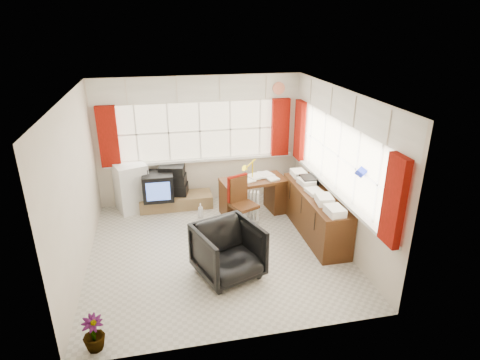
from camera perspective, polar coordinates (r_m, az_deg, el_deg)
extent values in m
plane|color=beige|center=(6.61, -3.24, -9.78)|extent=(4.00, 4.00, 0.00)
plane|color=beige|center=(7.92, -5.69, 5.60)|extent=(4.00, 0.00, 4.00)
plane|color=beige|center=(4.28, 0.60, -9.44)|extent=(4.00, 0.00, 4.00)
plane|color=beige|center=(6.11, -22.37, -1.13)|extent=(0.00, 4.00, 4.00)
plane|color=beige|center=(6.61, 13.90, 1.66)|extent=(0.00, 4.00, 4.00)
plane|color=white|center=(5.70, -3.79, 12.09)|extent=(4.00, 4.00, 0.00)
plane|color=beige|center=(7.85, -5.73, 6.96)|extent=(3.60, 0.00, 3.60)
cube|color=white|center=(7.98, -5.54, 2.86)|extent=(3.70, 0.12, 0.05)
cube|color=white|center=(7.81, -14.55, 6.28)|extent=(0.03, 0.02, 1.10)
cube|color=white|center=(7.80, -10.13, 6.63)|extent=(0.03, 0.02, 1.10)
cube|color=white|center=(7.84, -5.72, 6.94)|extent=(0.03, 0.02, 1.10)
cube|color=white|center=(7.92, -1.37, 7.20)|extent=(0.03, 0.02, 1.10)
cube|color=white|center=(8.05, 2.86, 7.43)|extent=(0.03, 0.02, 1.10)
plane|color=beige|center=(6.54, 13.90, 3.29)|extent=(0.00, 3.60, 3.60)
cube|color=white|center=(6.73, 13.15, -1.41)|extent=(0.12, 3.70, 0.05)
cube|color=white|center=(5.55, 19.00, -0.70)|extent=(0.02, 0.03, 1.10)
cube|color=white|center=(6.03, 16.20, 1.45)|extent=(0.02, 0.03, 1.10)
cube|color=white|center=(6.53, 13.82, 3.28)|extent=(0.02, 0.03, 1.10)
cube|color=white|center=(7.05, 11.78, 4.84)|extent=(0.02, 0.03, 1.10)
cube|color=white|center=(7.58, 10.02, 6.18)|extent=(0.02, 0.03, 1.10)
cube|color=#930E08|center=(7.78, -18.25, 5.85)|extent=(0.35, 0.10, 1.15)
cube|color=#930E08|center=(8.09, 5.75, 7.46)|extent=(0.35, 0.10, 1.15)
cube|color=#930E08|center=(7.91, 8.49, 6.99)|extent=(0.10, 0.35, 1.15)
cube|color=#930E08|center=(5.13, 21.07, -2.83)|extent=(0.10, 0.35, 1.15)
cube|color=white|center=(7.66, -5.94, 12.70)|extent=(3.95, 0.08, 0.48)
cube|color=white|center=(6.33, 14.40, 10.15)|extent=(0.08, 3.95, 0.48)
cube|color=#472310|center=(7.47, 1.93, -0.08)|extent=(1.27, 0.74, 0.06)
cube|color=#472310|center=(7.47, -1.44, -3.00)|extent=(0.35, 0.57, 0.64)
cube|color=#472310|center=(7.77, 5.09, -2.03)|extent=(0.35, 0.57, 0.64)
cube|color=white|center=(7.46, 1.93, 0.19)|extent=(0.24, 0.30, 0.02)
cube|color=white|center=(7.45, 1.93, 0.22)|extent=(0.24, 0.30, 0.02)
cube|color=white|center=(7.45, 1.93, 0.25)|extent=(0.24, 0.30, 0.02)
cube|color=white|center=(7.45, 1.93, 0.28)|extent=(0.24, 0.30, 0.02)
cube|color=white|center=(7.45, 1.93, 0.31)|extent=(0.24, 0.30, 0.02)
cube|color=white|center=(7.45, 1.93, 0.33)|extent=(0.24, 0.30, 0.02)
cylinder|color=yellow|center=(7.45, 1.76, 0.18)|extent=(0.09, 0.09, 0.02)
cylinder|color=yellow|center=(7.39, 1.78, 1.46)|extent=(0.02, 0.02, 0.36)
cone|color=yellow|center=(7.34, 1.79, 2.48)|extent=(0.16, 0.15, 0.14)
cube|color=black|center=(7.14, 0.60, -6.98)|extent=(0.54, 0.54, 0.04)
cylinder|color=silver|center=(7.03, 0.61, -5.43)|extent=(0.05, 0.05, 0.47)
cube|color=#472310|center=(6.93, 0.62, -3.71)|extent=(0.52, 0.51, 0.05)
cube|color=#472310|center=(6.97, -0.35, -1.25)|extent=(0.35, 0.19, 0.45)
cube|color=#930E08|center=(6.96, -0.35, -1.12)|extent=(0.39, 0.21, 0.47)
imported|color=black|center=(5.81, -1.69, -10.08)|extent=(1.09, 1.11, 0.79)
cube|color=white|center=(7.38, 1.07, -5.72)|extent=(0.44, 0.30, 0.08)
cube|color=white|center=(7.27, -0.37, -3.46)|extent=(0.07, 0.12, 0.54)
cube|color=white|center=(7.26, 0.11, -3.49)|extent=(0.07, 0.12, 0.54)
cube|color=white|center=(7.25, 0.60, -3.52)|extent=(0.07, 0.12, 0.54)
cube|color=white|center=(7.24, 1.08, -3.56)|extent=(0.07, 0.12, 0.54)
cube|color=white|center=(7.24, 1.57, -3.59)|extent=(0.07, 0.12, 0.54)
cube|color=white|center=(7.23, 2.06, -3.62)|extent=(0.07, 0.12, 0.54)
cube|color=white|center=(7.22, 2.54, -3.65)|extent=(0.07, 0.12, 0.54)
cube|color=#472310|center=(7.02, 10.57, -4.63)|extent=(0.50, 2.00, 0.75)
cube|color=white|center=(6.17, 13.34, -4.37)|extent=(0.24, 0.32, 0.10)
cube|color=white|center=(6.49, 11.89, -2.85)|extent=(0.24, 0.32, 0.10)
cube|color=white|center=(6.83, 10.58, -1.47)|extent=(0.24, 0.32, 0.10)
cube|color=white|center=(7.17, 9.40, -0.22)|extent=(0.24, 0.32, 0.10)
cube|color=white|center=(7.51, 8.33, 0.91)|extent=(0.24, 0.32, 0.10)
cube|color=black|center=(7.24, 9.73, 0.02)|extent=(0.27, 0.34, 0.11)
cube|color=#A68A53|center=(8.02, -9.06, -2.97)|extent=(1.40, 0.50, 0.25)
cube|color=black|center=(7.79, -11.56, -0.84)|extent=(0.58, 0.53, 0.52)
cube|color=#5176E5|center=(7.54, -11.55, -1.62)|extent=(0.44, 0.03, 0.35)
cube|color=black|center=(8.00, -9.49, -1.26)|extent=(0.63, 0.47, 0.21)
cube|color=black|center=(7.93, -9.58, 0.07)|extent=(0.58, 0.44, 0.20)
cube|color=black|center=(7.86, -9.67, 1.37)|extent=(0.53, 0.42, 0.19)
cube|color=white|center=(7.98, -15.18, -0.96)|extent=(0.70, 0.70, 0.93)
cube|color=silver|center=(7.75, -12.90, -0.33)|extent=(0.03, 0.03, 0.49)
imported|color=white|center=(7.55, -5.63, -4.33)|extent=(0.12, 0.12, 0.28)
imported|color=#89CCC8|center=(7.89, -6.62, -3.57)|extent=(0.08, 0.08, 0.17)
imported|color=black|center=(5.06, -20.13, -19.81)|extent=(0.31, 0.31, 0.43)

